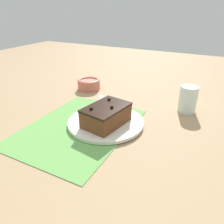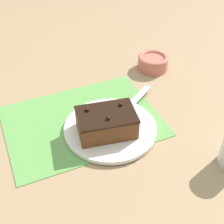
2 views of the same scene
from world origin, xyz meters
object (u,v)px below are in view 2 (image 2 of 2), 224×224
(small_bowl, at_px, (153,62))
(serving_knife, at_px, (126,109))
(cake_plate, at_px, (110,128))
(chocolate_cake, at_px, (106,122))

(small_bowl, bearing_deg, serving_knife, -135.82)
(serving_knife, bearing_deg, cake_plate, -89.57)
(chocolate_cake, distance_m, small_bowl, 0.40)
(chocolate_cake, relative_size, serving_knife, 0.90)
(chocolate_cake, relative_size, small_bowl, 1.59)
(cake_plate, xyz_separation_m, serving_knife, (0.08, 0.05, 0.01))
(chocolate_cake, height_order, small_bowl, chocolate_cake)
(cake_plate, relative_size, serving_knife, 1.37)
(cake_plate, bearing_deg, chocolate_cake, -144.54)
(small_bowl, bearing_deg, cake_plate, -138.23)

